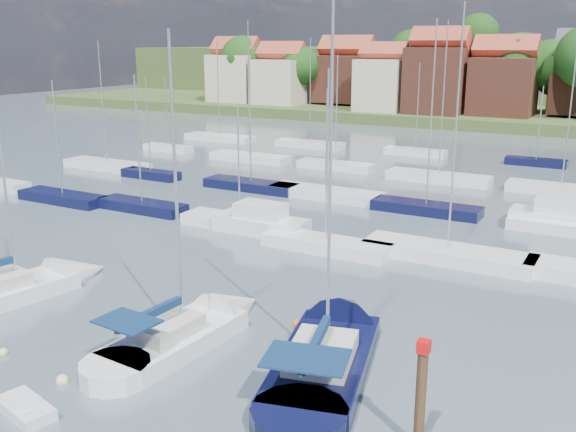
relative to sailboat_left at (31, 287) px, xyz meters
The scene contains 11 objects.
ground 37.56m from the sailboat_left, 73.96° to the left, with size 260.00×260.00×0.00m, color #414F59.
sailboat_left is the anchor object (origin of this frame).
sailboat_centre 11.30m from the sailboat_left, ahead, with size 3.76×11.37×15.22m.
sailboat_navy 17.72m from the sailboat_left, ahead, with size 6.85×14.08×18.76m.
tender 12.78m from the sailboat_left, 40.40° to the right, with size 2.85×1.80×0.57m.
timber_piling 23.43m from the sailboat_left, ahead, with size 0.40×0.40×6.28m.
buoy_c 7.46m from the sailboat_left, 48.60° to the right, with size 0.42×0.42×0.42m, color beige.
buoy_d 10.96m from the sailboat_left, 33.34° to the right, with size 0.53×0.53×0.53m, color beige.
buoy_e 15.36m from the sailboat_left, 12.91° to the left, with size 0.49×0.49×0.49m, color #D85914.
marina_field 33.58m from the sailboat_left, 68.53° to the left, with size 79.62×41.41×15.93m.
far_shore_town 129.45m from the sailboat_left, 84.41° to the left, with size 212.46×90.00×22.27m.
Camera 1 is at (18.32, -18.09, 13.47)m, focal length 40.00 mm.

